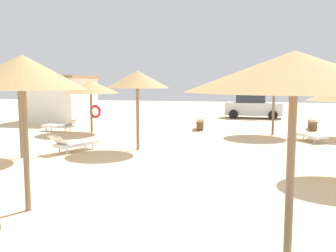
{
  "coord_description": "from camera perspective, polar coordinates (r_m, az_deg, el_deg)",
  "views": [
    {
      "loc": [
        2.69,
        -8.68,
        2.63
      ],
      "look_at": [
        0.0,
        3.0,
        1.2
      ],
      "focal_mm": 40.08,
      "sensor_mm": 36.0,
      "label": 1
    }
  ],
  "objects": [
    {
      "name": "ground_plane",
      "position": [
        9.46,
        -4.14,
        -9.36
      ],
      "size": [
        80.0,
        80.0,
        0.0
      ],
      "primitive_type": "plane",
      "color": "beige"
    },
    {
      "name": "parasol_1",
      "position": [
        5.46,
        18.66,
        7.77
      ],
      "size": [
        3.03,
        3.03,
        3.05
      ],
      "color": "#75604C",
      "rests_on": "ground"
    },
    {
      "name": "parasol_2",
      "position": [
        18.98,
        15.85,
        6.15
      ],
      "size": [
        2.85,
        2.85,
        2.74
      ],
      "color": "#75604C",
      "rests_on": "ground"
    },
    {
      "name": "parasol_3",
      "position": [
        19.67,
        -11.66,
        5.78
      ],
      "size": [
        2.89,
        2.89,
        2.67
      ],
      "color": "#75604C",
      "rests_on": "ground"
    },
    {
      "name": "parasol_4",
      "position": [
        13.71,
        -21.75,
        6.51
      ],
      "size": [
        2.87,
        2.87,
        2.96
      ],
      "color": "#75604C",
      "rests_on": "ground"
    },
    {
      "name": "parasol_5",
      "position": [
        7.96,
        -21.27,
        7.56
      ],
      "size": [
        2.5,
        2.5,
        3.15
      ],
      "color": "#75604C",
      "rests_on": "ground"
    },
    {
      "name": "parasol_6",
      "position": [
        14.37,
        -4.68,
        7.04
      ],
      "size": [
        2.4,
        2.4,
        3.04
      ],
      "color": "#75604C",
      "rests_on": "ground"
    },
    {
      "name": "lounger_2",
      "position": [
        17.78,
        20.39,
        -1.1
      ],
      "size": [
        1.55,
        1.94,
        0.72
      ],
      "color": "white",
      "rests_on": "ground"
    },
    {
      "name": "lounger_3",
      "position": [
        20.57,
        -16.06,
        0.07
      ],
      "size": [
        1.98,
        0.92,
        0.66
      ],
      "color": "white",
      "rests_on": "ground"
    },
    {
      "name": "lounger_4",
      "position": [
        14.55,
        -14.21,
        -2.55
      ],
      "size": [
        1.36,
        1.99,
        0.72
      ],
      "color": "white",
      "rests_on": "ground"
    },
    {
      "name": "bench_0",
      "position": [
        20.64,
        4.91,
        0.43
      ],
      "size": [
        0.57,
        1.54,
        0.49
      ],
      "color": "brown",
      "rests_on": "ground"
    },
    {
      "name": "bench_1",
      "position": [
        21.95,
        21.11,
        0.38
      ],
      "size": [
        0.47,
        1.52,
        0.49
      ],
      "color": "brown",
      "rests_on": "ground"
    },
    {
      "name": "parked_car",
      "position": [
        27.69,
        12.8,
        2.9
      ],
      "size": [
        4.06,
        2.11,
        1.72
      ],
      "color": "silver",
      "rests_on": "ground"
    },
    {
      "name": "beach_cabana",
      "position": [
        25.9,
        -15.74,
        4.11
      ],
      "size": [
        3.73,
        4.36,
        3.01
      ],
      "color": "white",
      "rests_on": "ground"
    }
  ]
}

